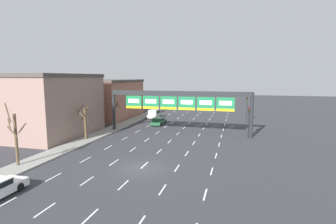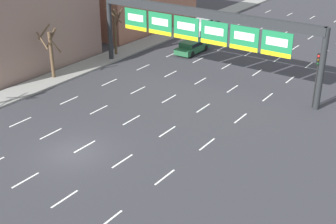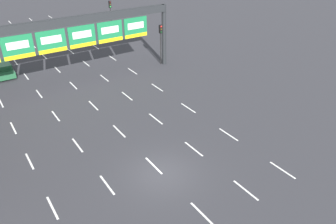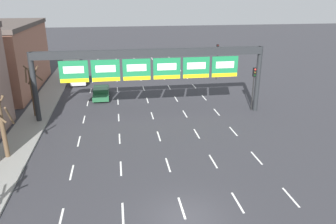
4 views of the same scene
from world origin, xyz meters
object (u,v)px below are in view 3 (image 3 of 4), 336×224
(sign_gantry, at_px, (65,32))
(traffic_light_mid_block, at_px, (111,12))
(traffic_light_near_gantry, at_px, (161,36))
(car_green, at_px, (2,68))

(sign_gantry, height_order, traffic_light_mid_block, sign_gantry)
(sign_gantry, height_order, traffic_light_near_gantry, sign_gantry)
(car_green, xyz_separation_m, traffic_light_near_gantry, (15.52, -6.61, 2.46))
(traffic_light_near_gantry, relative_size, traffic_light_mid_block, 0.91)
(sign_gantry, distance_m, traffic_light_mid_block, 16.93)
(traffic_light_mid_block, bearing_deg, sign_gantry, -128.62)
(sign_gantry, xyz_separation_m, traffic_light_near_gantry, (10.36, 0.19, -2.17))
(traffic_light_near_gantry, height_order, traffic_light_mid_block, traffic_light_mid_block)
(sign_gantry, xyz_separation_m, car_green, (-5.16, 6.81, -4.63))
(traffic_light_near_gantry, bearing_deg, sign_gantry, -178.93)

